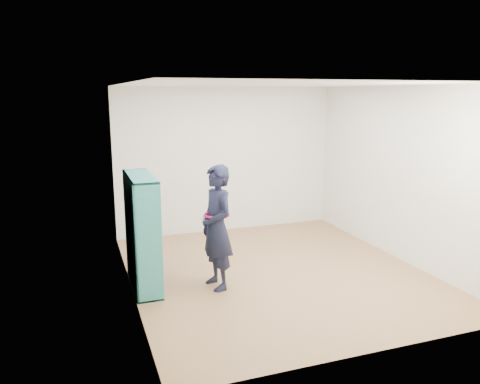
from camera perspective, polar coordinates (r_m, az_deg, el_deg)
name	(u,v)px	position (r m, az deg, el deg)	size (l,w,h in m)	color
floor	(276,272)	(6.75, 4.41, -9.69)	(4.50, 4.50, 0.00)	#9A7246
ceiling	(279,84)	(6.28, 4.80, 12.95)	(4.50, 4.50, 0.00)	white
wall_left	(128,192)	(5.88, -13.51, -0.04)	(0.02, 4.50, 2.60)	silver
wall_right	(399,174)	(7.42, 18.85, 2.12)	(0.02, 4.50, 2.60)	silver
wall_back	(227,160)	(8.46, -1.63, 3.90)	(4.00, 0.02, 2.60)	silver
wall_front	(377,225)	(4.49, 16.41, -3.92)	(4.00, 0.02, 2.60)	silver
bookshelf	(140,233)	(6.18, -12.05, -4.88)	(0.32, 1.11, 1.48)	#287C79
person	(217,227)	(5.99, -2.85, -4.32)	(0.48, 0.64, 1.62)	black
smartphone	(204,219)	(5.99, -4.43, -3.30)	(0.02, 0.09, 0.13)	silver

